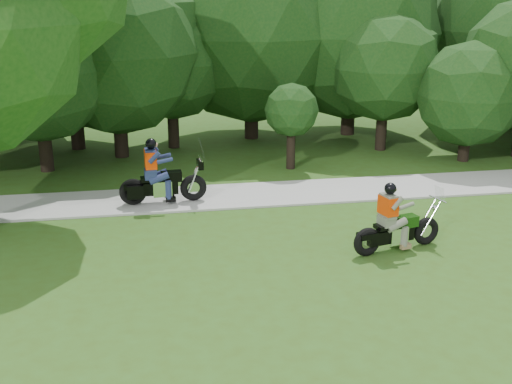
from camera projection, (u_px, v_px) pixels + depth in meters
name	position (u px, v px, depth m)	size (l,w,h in m)	color
ground	(502.00, 323.00, 11.57)	(100.00, 100.00, 0.00)	#335117
walkway	(360.00, 189.00, 19.06)	(60.00, 2.20, 0.06)	#A7A7A2
tree_line	(306.00, 42.00, 24.30)	(39.41, 11.65, 7.70)	black
chopper_motorcycle	(394.00, 226.00, 14.54)	(2.29, 0.95, 1.65)	black
touring_motorcycle	(158.00, 180.00, 17.55)	(2.42, 0.76, 1.84)	black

